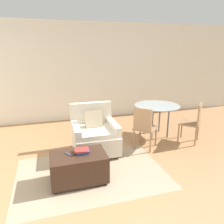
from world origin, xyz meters
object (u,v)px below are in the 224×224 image
(armchair, at_px, (94,135))
(dining_table, at_px, (157,109))
(book_stack, at_px, (82,151))
(tv_remote_primary, at_px, (69,154))
(dining_chair_near_right, at_px, (194,120))
(dining_chair_near_left, at_px, (144,125))
(ottoman, at_px, (79,167))

(armchair, bearing_deg, dining_table, 14.38)
(book_stack, relative_size, dining_table, 0.23)
(tv_remote_primary, height_order, dining_chair_near_right, dining_chair_near_right)
(dining_chair_near_left, bearing_deg, ottoman, -152.70)
(dining_table, bearing_deg, dining_chair_near_right, -45.00)
(tv_remote_primary, bearing_deg, book_stack, -1.08)
(armchair, bearing_deg, dining_chair_near_left, -10.63)
(armchair, height_order, tv_remote_primary, armchair)
(dining_table, xyz_separation_m, dining_chair_near_left, (-0.59, -0.59, -0.15))
(dining_table, distance_m, dining_chair_near_right, 0.85)
(armchair, height_order, dining_chair_near_right, armchair)
(armchair, bearing_deg, dining_chair_near_right, -4.89)
(armchair, distance_m, dining_table, 1.67)
(book_stack, distance_m, tv_remote_primary, 0.21)
(dining_table, height_order, dining_chair_near_right, dining_chair_near_right)
(ottoman, bearing_deg, tv_remote_primary, 164.24)
(ottoman, distance_m, dining_chair_near_left, 1.67)
(dining_chair_near_right, bearing_deg, dining_chair_near_left, 180.00)
(dining_chair_near_left, xyz_separation_m, dining_chair_near_right, (1.19, 0.00, 0.00))
(dining_table, height_order, dining_chair_near_left, dining_chair_near_left)
(ottoman, height_order, tv_remote_primary, tv_remote_primary)
(armchair, relative_size, dining_chair_near_left, 1.05)
(tv_remote_primary, relative_size, dining_table, 0.15)
(armchair, height_order, dining_table, armchair)
(tv_remote_primary, height_order, dining_table, dining_table)
(dining_table, bearing_deg, book_stack, -146.45)
(dining_chair_near_right, bearing_deg, armchair, 175.11)
(book_stack, xyz_separation_m, tv_remote_primary, (-0.21, 0.00, -0.03))
(dining_chair_near_left, bearing_deg, armchair, 169.37)
(tv_remote_primary, distance_m, dining_table, 2.56)
(ottoman, xyz_separation_m, dining_chair_near_left, (1.46, 0.75, 0.27))
(armchair, relative_size, tv_remote_primary, 5.89)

